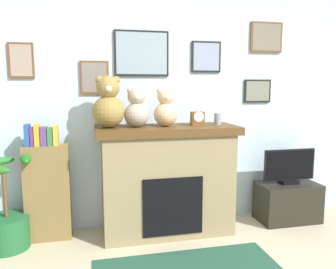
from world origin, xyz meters
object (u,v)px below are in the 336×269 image
object	(u,v)px
candle_jar	(218,119)
teddy_bear_cream	(136,109)
bookshelf	(47,188)
fireplace	(167,179)
television	(289,167)
mantel_clock	(197,119)
teddy_bear_tan	(108,104)
teddy_bear_brown	(166,109)
tv_stand	(287,202)
potted_plant	(7,222)

from	to	relation	value
candle_jar	teddy_bear_cream	xyz separation A→B (m)	(-0.86, -0.00, 0.12)
bookshelf	fireplace	bearing A→B (deg)	-3.70
fireplace	bookshelf	bearing A→B (deg)	176.30
bookshelf	television	xyz separation A→B (m)	(2.64, -0.10, 0.09)
mantel_clock	teddy_bear_tan	world-z (taller)	teddy_bear_tan
television	candle_jar	distance (m)	1.04
candle_jar	teddy_bear_cream	bearing A→B (deg)	-179.97
mantel_clock	television	bearing A→B (deg)	-0.19
teddy_bear_brown	mantel_clock	bearing A→B (deg)	-0.22
fireplace	television	bearing A→B (deg)	-0.93
television	bookshelf	bearing A→B (deg)	177.80
fireplace	mantel_clock	size ratio (longest dim) A/B	9.87
bookshelf	teddy_bear_brown	size ratio (longest dim) A/B	3.01
bookshelf	teddy_bear_cream	distance (m)	1.19
fireplace	teddy_bear_cream	bearing A→B (deg)	-176.69
teddy_bear_cream	mantel_clock	bearing A→B (deg)	-0.12
mantel_clock	tv_stand	bearing A→B (deg)	-0.11
teddy_bear_cream	fireplace	bearing A→B (deg)	3.31
potted_plant	teddy_bear_cream	size ratio (longest dim) A/B	2.27
tv_stand	teddy_bear_cream	xyz separation A→B (m)	(-1.74, 0.00, 1.10)
potted_plant	television	distance (m)	3.02
potted_plant	television	world-z (taller)	potted_plant
television	mantel_clock	bearing A→B (deg)	179.81
teddy_bear_brown	television	bearing A→B (deg)	-0.20
tv_stand	candle_jar	distance (m)	1.32
television	teddy_bear_brown	xyz separation A→B (m)	(-1.44, 0.00, 0.68)
fireplace	bookshelf	world-z (taller)	bookshelf
teddy_bear_tan	teddy_bear_cream	size ratio (longest dim) A/B	1.28
bookshelf	teddy_bear_brown	distance (m)	1.43
tv_stand	television	world-z (taller)	television
bookshelf	teddy_bear_cream	xyz separation A→B (m)	(0.90, -0.10, 0.78)
tv_stand	television	xyz separation A→B (m)	(0.00, -0.00, 0.41)
potted_plant	bookshelf	bearing A→B (deg)	18.58
tv_stand	teddy_bear_cream	distance (m)	2.06
potted_plant	mantel_clock	world-z (taller)	mantel_clock
fireplace	teddy_bear_tan	xyz separation A→B (m)	(-0.59, -0.02, 0.79)
teddy_bear_cream	tv_stand	bearing A→B (deg)	-0.11
bookshelf	teddy_bear_tan	bearing A→B (deg)	-8.85
teddy_bear_cream	teddy_bear_brown	xyz separation A→B (m)	(0.30, 0.00, -0.00)
candle_jar	teddy_bear_cream	world-z (taller)	teddy_bear_cream
potted_plant	candle_jar	bearing A→B (deg)	0.68
potted_plant	tv_stand	size ratio (longest dim) A/B	1.32
fireplace	tv_stand	bearing A→B (deg)	-0.87
potted_plant	mantel_clock	distance (m)	2.12
fireplace	teddy_bear_tan	distance (m)	0.99
fireplace	potted_plant	world-z (taller)	fireplace
candle_jar	teddy_bear_tan	xyz separation A→B (m)	(-1.14, -0.00, 0.17)
fireplace	teddy_bear_cream	distance (m)	0.81
tv_stand	television	bearing A→B (deg)	-90.00
potted_plant	teddy_bear_cream	distance (m)	1.64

